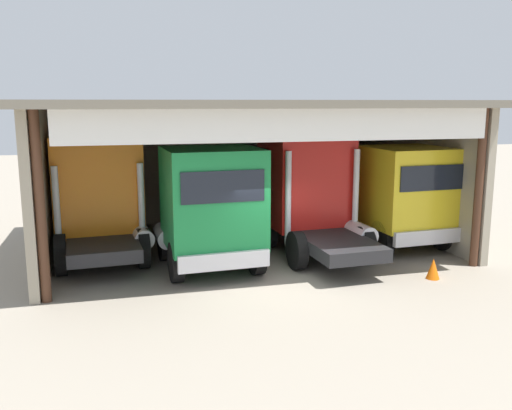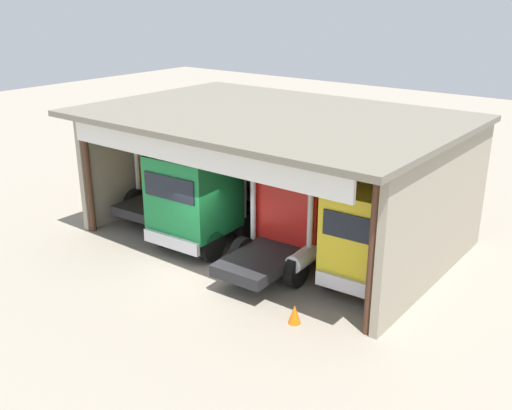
% 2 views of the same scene
% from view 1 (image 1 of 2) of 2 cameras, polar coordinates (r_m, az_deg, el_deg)
% --- Properties ---
extents(ground_plane, '(80.00, 80.00, 0.00)m').
position_cam_1_polar(ground_plane, '(14.49, 2.81, -8.14)').
color(ground_plane, gray).
rests_on(ground_plane, ground).
extents(workshop_shed, '(12.75, 8.96, 4.71)m').
position_cam_1_polar(workshop_shed, '(18.28, -1.47, 6.26)').
color(workshop_shed, '#9E937F').
rests_on(workshop_shed, ground).
extents(truck_orange_center_bay, '(2.88, 4.69, 3.71)m').
position_cam_1_polar(truck_orange_center_bay, '(16.99, -16.06, 1.14)').
color(truck_orange_center_bay, orange).
rests_on(truck_orange_center_bay, ground).
extents(truck_green_left_bay, '(2.83, 4.54, 3.46)m').
position_cam_1_polar(truck_green_left_bay, '(15.15, -4.82, -0.12)').
color(truck_green_left_bay, '#197F3D').
rests_on(truck_green_left_bay, ground).
extents(truck_red_center_left_bay, '(2.71, 5.37, 3.54)m').
position_cam_1_polar(truck_red_center_left_bay, '(17.23, 5.56, 1.22)').
color(truck_red_center_left_bay, red).
rests_on(truck_red_center_left_bay, ground).
extents(truck_yellow_center_right_bay, '(2.88, 5.31, 3.28)m').
position_cam_1_polar(truck_yellow_center_right_bay, '(18.32, 14.76, 1.12)').
color(truck_yellow_center_right_bay, yellow).
rests_on(truck_yellow_center_right_bay, ground).
extents(oil_drum, '(0.58, 0.58, 0.90)m').
position_cam_1_polar(oil_drum, '(22.51, 8.86, -0.28)').
color(oil_drum, '#197233').
rests_on(oil_drum, ground).
extents(tool_cart, '(0.90, 0.60, 1.00)m').
position_cam_1_polar(tool_cart, '(20.39, 0.27, -1.15)').
color(tool_cart, '#1E59A5').
rests_on(tool_cart, ground).
extents(traffic_cone, '(0.36, 0.36, 0.56)m').
position_cam_1_polar(traffic_cone, '(15.51, 17.93, -6.31)').
color(traffic_cone, orange).
rests_on(traffic_cone, ground).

